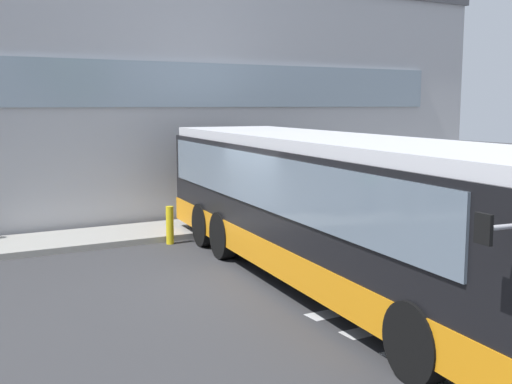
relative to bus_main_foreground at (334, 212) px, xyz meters
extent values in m
cube|color=#353538|center=(-1.22, 1.07, -1.35)|extent=(80.00, 90.00, 0.02)
cube|color=silver|center=(0.78, -3.13, -1.33)|extent=(4.40, 0.36, 0.01)
cube|color=silver|center=(0.78, -2.23, -1.33)|extent=(4.40, 0.36, 0.01)
cube|color=silver|center=(0.78, -1.33, -1.33)|extent=(4.40, 0.36, 0.01)
cube|color=#B7B7BC|center=(-1.22, 13.07, 2.00)|extent=(23.80, 12.00, 6.67)
cube|color=#8C9EAD|center=(-0.22, 7.03, 2.46)|extent=(17.80, 0.10, 1.20)
cube|color=#9E9B93|center=(-1.22, 5.87, -1.26)|extent=(27.80, 2.00, 0.15)
cube|color=black|center=(0.00, 0.02, 0.09)|extent=(3.87, 11.89, 2.15)
cube|color=orange|center=(0.00, 0.02, -0.71)|extent=(3.91, 11.94, 0.55)
cube|color=silver|center=(0.00, 0.02, 1.26)|extent=(3.75, 11.68, 0.20)
cube|color=slate|center=(1.32, 0.17, 0.59)|extent=(1.24, 10.42, 0.95)
cube|color=slate|center=(-1.25, 0.47, 0.59)|extent=(1.24, 10.42, 0.95)
cylinder|color=#B7B7BF|center=(-2.12, -5.36, 0.84)|extent=(0.40, 0.10, 0.05)
cube|color=black|center=(-2.32, -5.34, 0.84)|extent=(0.06, 0.20, 0.28)
cylinder|color=black|center=(-1.63, -3.86, -0.84)|extent=(0.41, 1.03, 1.00)
cylinder|color=black|center=(1.47, 2.51, -0.84)|extent=(0.41, 1.03, 1.00)
cylinder|color=black|center=(-0.86, 2.78, -0.84)|extent=(0.41, 1.03, 1.00)
cylinder|color=black|center=(1.62, 3.80, -0.84)|extent=(0.41, 1.03, 1.00)
cylinder|color=black|center=(-0.71, 4.07, -0.84)|extent=(0.41, 1.03, 1.00)
cylinder|color=yellow|center=(-1.33, 4.67, -0.89)|extent=(0.18, 0.18, 0.90)
camera|label=1|loc=(-6.80, -9.17, 1.93)|focal=44.68mm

